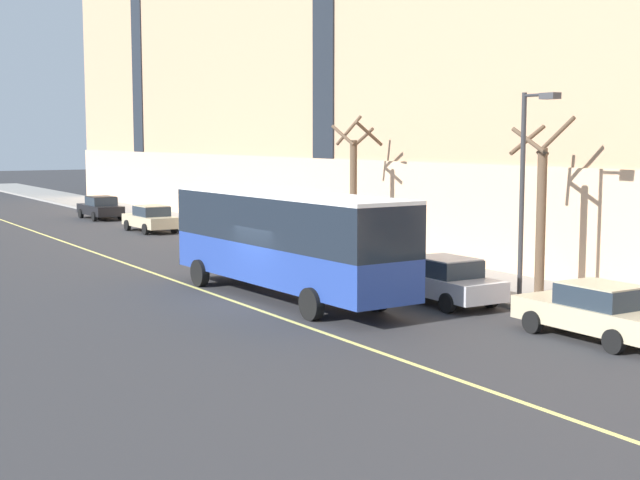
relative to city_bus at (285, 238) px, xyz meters
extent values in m
plane|color=#303033|center=(-1.09, -0.02, -2.11)|extent=(260.00, 260.00, 0.00)
cube|color=gray|center=(7.69, 2.98, -2.04)|extent=(4.79, 160.00, 0.15)
cube|color=tan|center=(16.09, -0.02, 9.10)|extent=(12.00, 110.00, 22.43)
cube|color=#E5B68D|center=(10.02, -0.02, 0.09)|extent=(0.14, 110.00, 4.40)
cube|color=#1E232B|center=(10.04, 13.73, 10.23)|extent=(0.10, 2.00, 17.05)
cube|color=#1E232B|center=(10.04, 41.23, 10.23)|extent=(0.10, 2.00, 17.05)
cube|color=navy|center=(0.00, -0.03, -0.84)|extent=(2.97, 11.62, 1.31)
cube|color=black|center=(0.00, -0.03, 0.61)|extent=(2.98, 11.62, 1.60)
cube|color=white|center=(0.00, -0.03, 1.47)|extent=(3.00, 11.62, 0.12)
cube|color=#19232D|center=(-0.24, 5.76, 0.45)|extent=(2.29, 0.18, 1.20)
cube|color=orange|center=(-0.24, 5.77, 1.23)|extent=(1.74, 0.13, 0.28)
cube|color=black|center=(-0.24, 5.78, -1.39)|extent=(2.44, 0.22, 0.24)
cube|color=white|center=(-1.11, 5.75, -1.14)|extent=(0.28, 0.07, 0.18)
cube|color=white|center=(0.63, 5.82, -1.14)|extent=(0.28, 0.07, 0.18)
cylinder|color=black|center=(-1.41, 3.95, -1.61)|extent=(0.34, 1.01, 1.00)
cylinder|color=black|center=(1.07, 4.06, -1.61)|extent=(0.34, 1.01, 1.00)
cylinder|color=black|center=(-1.10, -3.53, -1.61)|extent=(0.34, 1.01, 1.00)
cylinder|color=black|center=(1.39, -3.43, -1.61)|extent=(0.34, 1.01, 1.00)
cube|color=silver|center=(4.23, 5.82, -1.47)|extent=(1.85, 4.28, 0.64)
cube|color=#232D38|center=(4.23, 5.61, -0.87)|extent=(1.59, 1.94, 0.56)
cube|color=silver|center=(4.23, 5.61, -0.57)|extent=(1.55, 1.86, 0.04)
cylinder|color=black|center=(3.40, 7.15, -1.79)|extent=(0.23, 0.64, 0.64)
cylinder|color=black|center=(5.12, 7.11, -1.79)|extent=(0.23, 0.64, 0.64)
cylinder|color=black|center=(3.34, 4.52, -1.79)|extent=(0.23, 0.64, 0.64)
cylinder|color=black|center=(5.06, 4.48, -1.79)|extent=(0.23, 0.64, 0.64)
cube|color=#4C4C51|center=(4.03, 12.51, -1.47)|extent=(1.80, 4.35, 0.64)
cube|color=#232D38|center=(4.02, 12.30, -0.87)|extent=(1.55, 1.97, 0.56)
cube|color=#4C4C51|center=(4.02, 12.30, -0.57)|extent=(1.51, 1.89, 0.04)
cylinder|color=black|center=(3.21, 13.87, -1.79)|extent=(0.23, 0.64, 0.64)
cylinder|color=black|center=(4.89, 13.83, -1.79)|extent=(0.23, 0.64, 0.64)
cylinder|color=black|center=(3.16, 11.19, -1.79)|extent=(0.23, 0.64, 0.64)
cylinder|color=black|center=(4.84, 11.16, -1.79)|extent=(0.23, 0.64, 0.64)
cube|color=#BCAD89|center=(4.14, -9.74, -1.47)|extent=(1.77, 4.58, 0.64)
cube|color=#232D38|center=(4.14, -9.96, -0.87)|extent=(1.55, 2.07, 0.56)
cube|color=#BCAD89|center=(4.14, -9.96, -0.57)|extent=(1.52, 1.97, 0.04)
cylinder|color=black|center=(3.28, -8.32, -1.79)|extent=(0.22, 0.64, 0.64)
cylinder|color=black|center=(5.00, -8.31, -1.79)|extent=(0.22, 0.64, 0.64)
cylinder|color=black|center=(3.29, -11.16, -1.79)|extent=(0.22, 0.64, 0.64)
cube|color=#BCAD89|center=(4.06, 23.34, -1.47)|extent=(1.91, 4.58, 0.64)
cube|color=#232D38|center=(4.07, 23.11, -0.87)|extent=(1.62, 2.08, 0.56)
cube|color=#BCAD89|center=(4.07, 23.11, -0.57)|extent=(1.59, 1.99, 0.04)
cylinder|color=black|center=(3.15, 24.72, -1.79)|extent=(0.24, 0.65, 0.64)
cylinder|color=black|center=(4.90, 24.76, -1.79)|extent=(0.24, 0.65, 0.64)
cylinder|color=black|center=(3.22, 21.91, -1.79)|extent=(0.24, 0.65, 0.64)
cylinder|color=black|center=(4.97, 21.96, -1.79)|extent=(0.24, 0.65, 0.64)
cube|color=black|center=(4.19, 33.03, -1.47)|extent=(1.86, 4.68, 0.64)
cube|color=#232D38|center=(4.19, 32.80, -0.87)|extent=(1.62, 2.11, 0.56)
cube|color=black|center=(4.19, 32.80, -0.57)|extent=(1.59, 2.02, 0.04)
cylinder|color=black|center=(3.28, 34.47, -1.79)|extent=(0.22, 0.64, 0.64)
cylinder|color=black|center=(5.07, 34.48, -1.79)|extent=(0.22, 0.64, 0.64)
cylinder|color=black|center=(3.30, 31.58, -1.79)|extent=(0.22, 0.64, 0.64)
cylinder|color=black|center=(5.09, 31.59, -1.79)|extent=(0.22, 0.64, 0.64)
cube|color=#B7B7BC|center=(4.02, -3.35, -1.47)|extent=(1.87, 4.77, 0.64)
cube|color=#232D38|center=(4.02, -3.59, -0.87)|extent=(1.61, 2.16, 0.56)
cube|color=#B7B7BC|center=(4.02, -3.59, -0.57)|extent=(1.58, 2.06, 0.04)
cylinder|color=black|center=(3.16, -1.87, -1.79)|extent=(0.23, 0.64, 0.64)
cylinder|color=black|center=(4.92, -1.90, -1.79)|extent=(0.23, 0.64, 0.64)
cylinder|color=black|center=(3.12, -4.81, -1.79)|extent=(0.23, 0.64, 0.64)
cylinder|color=black|center=(4.87, -4.84, -1.79)|extent=(0.23, 0.64, 0.64)
cylinder|color=brown|center=(7.65, -4.25, 0.53)|extent=(0.33, 0.33, 4.98)
cylinder|color=brown|center=(8.36, -4.14, 3.43)|extent=(0.38, 1.54, 1.34)
cylinder|color=brown|center=(7.66, -3.50, 3.29)|extent=(1.58, 0.18, 1.06)
cylinder|color=brown|center=(6.94, -4.35, 3.24)|extent=(0.35, 1.51, 0.97)
cylinder|color=brown|center=(7.65, 7.30, 0.65)|extent=(0.33, 0.33, 5.23)
cylinder|color=brown|center=(8.25, 7.35, 3.41)|extent=(0.25, 1.30, 0.83)
cylinder|color=brown|center=(7.77, 7.87, 3.70)|extent=(1.27, 0.41, 1.38)
cylinder|color=brown|center=(6.99, 7.17, 3.47)|extent=(0.42, 1.41, 0.95)
cylinder|color=brown|center=(7.88, 6.45, 3.56)|extent=(1.81, 0.64, 1.13)
cylinder|color=#2D2D30|center=(5.90, -5.10, 1.41)|extent=(0.16, 0.16, 6.75)
cylinder|color=#2D2D30|center=(5.90, -5.65, 4.69)|extent=(0.10, 1.10, 0.10)
cube|color=#3D3D3F|center=(5.90, -6.20, 4.64)|extent=(0.36, 0.60, 0.20)
cylinder|color=red|center=(5.80, -6.99, -1.69)|extent=(0.24, 0.24, 0.55)
sphere|color=silver|center=(5.80, -6.99, -1.34)|extent=(0.20, 0.20, 0.20)
cylinder|color=silver|center=(5.64, -6.99, -1.63)|extent=(0.10, 0.09, 0.09)
cylinder|color=silver|center=(5.96, -6.99, -1.63)|extent=(0.10, 0.09, 0.09)
cube|color=#E0D66B|center=(-1.70, 2.98, -2.11)|extent=(0.16, 140.00, 0.01)
camera|label=1|loc=(-14.70, -26.11, 3.34)|focal=50.00mm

